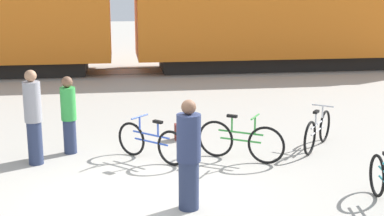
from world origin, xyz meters
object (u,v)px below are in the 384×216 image
person_in_navy (189,156)px  person_in_green (69,115)px  person_in_grey (33,117)px  bicycle_green (240,141)px  bicycle_blue (151,142)px  bicycle_silver (318,131)px  backpack (181,132)px

person_in_navy → person_in_green: bearing=-72.2°
person_in_grey → person_in_navy: person_in_grey is taller
person_in_grey → person_in_green: size_ratio=1.15×
bicycle_green → person_in_navy: (-1.29, -2.11, 0.46)m
person_in_navy → person_in_green: person_in_navy is taller
bicycle_blue → person_in_navy: (0.42, -2.34, 0.48)m
bicycle_silver → person_in_grey: size_ratio=0.78×
person_in_navy → backpack: 3.75m
bicycle_blue → backpack: 1.54m
backpack → person_in_navy: bearing=-95.1°
bicycle_green → bicycle_silver: bicycle_green is taller
bicycle_blue → person_in_navy: bearing=-79.9°
bicycle_blue → person_in_grey: bearing=177.4°
person_in_grey → person_in_green: person_in_grey is taller
bicycle_green → person_in_navy: size_ratio=0.89×
bicycle_silver → person_in_green: person_in_green is taller
bicycle_blue → backpack: bearing=60.9°
bicycle_silver → person_in_grey: person_in_grey is taller
bicycle_green → backpack: (-0.96, 1.57, -0.22)m
bicycle_silver → bicycle_blue: bearing=-175.0°
person_in_green → bicycle_silver: bearing=-128.2°
bicycle_blue → bicycle_green: (1.70, -0.23, 0.03)m
person_in_grey → person_in_navy: size_ratio=1.06×
person_in_grey → bicycle_blue: bearing=-103.3°
bicycle_silver → person_in_navy: size_ratio=0.82×
person_in_grey → bicycle_silver: bearing=-98.6°
bicycle_blue → person_in_green: size_ratio=0.80×
bicycle_green → bicycle_blue: bearing=172.2°
person_in_green → bicycle_blue: bearing=-147.3°
bicycle_green → backpack: bicycle_green is taller
person_in_grey → backpack: bearing=-77.6°
person_in_navy → backpack: bearing=-110.7°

